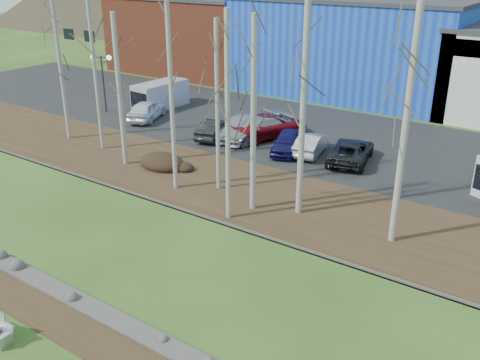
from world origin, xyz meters
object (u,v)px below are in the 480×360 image
Objects in this scene: car_6 at (351,151)px; car_8 at (256,129)px; car_4 at (287,142)px; car_1 at (215,129)px; car_3 at (243,126)px; car_5 at (312,144)px; car_2 at (269,125)px; street_lamp at (102,67)px; van_grey at (159,95)px; car_0 at (147,110)px.

car_8 reaches higher than car_6.
car_6 is (3.90, 0.76, -0.01)m from car_4.
car_3 reaches higher than car_1.
car_6 is (2.53, 0.15, 0.01)m from car_5.
car_1 is 0.83× the size of car_6.
car_8 is at bearing 97.27° from car_2.
car_2 is at bearing 57.68° from car_3.
street_lamp reaches higher than car_1.
street_lamp is 20.61m from car_6.
car_1 is 9.39m from car_6.
car_4 is 3.97m from car_6.
car_6 is at bearing -22.40° from street_lamp.
car_3 is (12.46, 0.92, -2.72)m from street_lamp.
street_lamp is 0.94× the size of car_6.
car_2 is 1.78m from car_3.
car_1 is 0.82× the size of van_grey.
street_lamp reaches higher than van_grey.
car_3 is (-1.39, -1.12, -0.01)m from car_2.
car_5 is at bearing 159.49° from car_0.
car_8 is 11.14m from van_grey.
car_8 is at bearing -9.39° from van_grey.
car_8 is (13.54, 0.92, -2.72)m from street_lamp.
car_4 is at bearing 12.44° from car_5.
car_0 is 9.35m from car_8.
car_2 is 11.27m from van_grey.
street_lamp is 18.11m from car_5.
car_8 reaches higher than car_5.
van_grey is (-17.75, 2.54, 0.37)m from car_6.
car_6 is at bearing 17.31° from car_8.
car_2 is 1.06× the size of car_8.
car_4 reaches higher than car_5.
van_grey is (-9.81, 2.34, 0.27)m from car_3.
car_1 is 0.75× the size of car_8.
street_lamp is at bearing -18.90° from car_0.
car_0 is (4.22, 0.23, -2.75)m from street_lamp.
street_lamp reaches higher than car_5.
car_4 is 0.99× the size of car_5.
street_lamp is 1.13× the size of car_5.
street_lamp is at bearing -157.20° from car_8.
car_4 is 0.82× the size of van_grey.
car_4 is 14.24m from van_grey.
car_1 is 0.71× the size of car_2.
car_2 is at bearing -24.01° from car_6.
car_2 reaches higher than car_5.
car_3 is at bearing -15.28° from car_5.
car_1 is 2.77m from car_8.
car_3 is 5.43m from car_5.
car_2 is at bearing -31.58° from car_5.
van_grey reaches higher than car_3.
van_grey is at bearing 16.62° from car_2.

